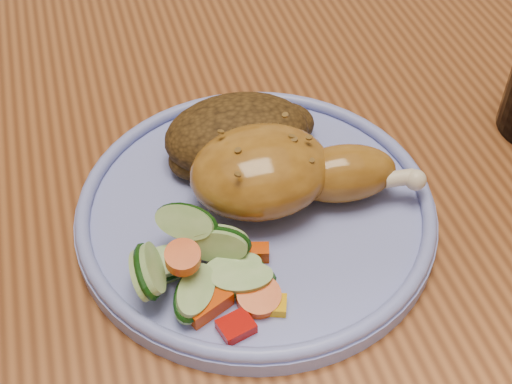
% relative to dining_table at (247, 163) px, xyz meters
% --- Properties ---
extents(dining_table, '(0.90, 1.40, 0.75)m').
position_rel_dining_table_xyz_m(dining_table, '(0.00, 0.00, 0.00)').
color(dining_table, brown).
rests_on(dining_table, ground).
extents(plate, '(0.25, 0.25, 0.01)m').
position_rel_dining_table_xyz_m(plate, '(-0.03, -0.14, 0.09)').
color(plate, '#7581D1').
rests_on(plate, dining_table).
extents(plate_rim, '(0.25, 0.25, 0.01)m').
position_rel_dining_table_xyz_m(plate_rim, '(-0.03, -0.14, 0.10)').
color(plate_rim, '#7581D1').
rests_on(plate_rim, plate).
extents(chicken_leg, '(0.16, 0.08, 0.05)m').
position_rel_dining_table_xyz_m(chicken_leg, '(-0.01, -0.14, 0.12)').
color(chicken_leg, '#9B6620').
rests_on(chicken_leg, plate).
extents(rice_pilaf, '(0.12, 0.08, 0.05)m').
position_rel_dining_table_xyz_m(rice_pilaf, '(-0.03, -0.08, 0.11)').
color(rice_pilaf, '#412A10').
rests_on(rice_pilaf, plate).
extents(vegetable_pile, '(0.10, 0.10, 0.05)m').
position_rel_dining_table_xyz_m(vegetable_pile, '(-0.08, -0.19, 0.11)').
color(vegetable_pile, '#A50A05').
rests_on(vegetable_pile, plate).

